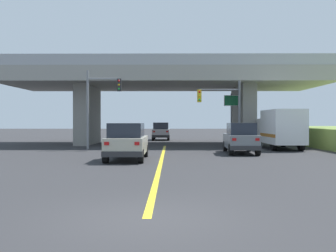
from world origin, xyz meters
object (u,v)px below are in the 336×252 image
(box_truck, at_px, (280,128))
(traffic_signal_nearside, at_px, (224,105))
(traffic_signal_farside, at_px, (98,99))
(highway_sign, at_px, (231,108))
(sedan_oncoming, at_px, (161,131))
(suv_lead, at_px, (127,141))
(suv_crossing, at_px, (241,138))

(box_truck, xyz_separation_m, traffic_signal_nearside, (-4.29, -0.04, 1.78))
(traffic_signal_farside, xyz_separation_m, highway_sign, (10.96, 5.30, -0.45))
(sedan_oncoming, bearing_deg, box_truck, -55.98)
(sedan_oncoming, distance_m, traffic_signal_farside, 15.66)
(highway_sign, bearing_deg, sedan_oncoming, 124.84)
(suv_lead, relative_size, highway_sign, 0.99)
(sedan_oncoming, bearing_deg, traffic_signal_nearside, -69.63)
(suv_crossing, height_order, box_truck, box_truck)
(box_truck, bearing_deg, highway_sign, 122.31)
(box_truck, distance_m, traffic_signal_farside, 14.13)
(suv_crossing, distance_m, traffic_signal_farside, 11.11)
(box_truck, height_order, sedan_oncoming, box_truck)
(box_truck, bearing_deg, traffic_signal_farside, -177.55)
(sedan_oncoming, bearing_deg, traffic_signal_farside, -106.48)
(suv_crossing, bearing_deg, sedan_oncoming, 109.61)
(traffic_signal_nearside, bearing_deg, sedan_oncoming, 110.37)
(suv_crossing, relative_size, traffic_signal_farside, 0.76)
(sedan_oncoming, relative_size, highway_sign, 0.96)
(sedan_oncoming, bearing_deg, suv_lead, -93.19)
(sedan_oncoming, distance_m, traffic_signal_nearside, 15.35)
(sedan_oncoming, height_order, traffic_signal_farside, traffic_signal_farside)
(box_truck, relative_size, traffic_signal_farside, 1.07)
(suv_crossing, distance_m, sedan_oncoming, 19.27)
(suv_crossing, xyz_separation_m, highway_sign, (0.84, 8.92, 2.33))
(suv_lead, height_order, traffic_signal_farside, traffic_signal_farside)
(suv_lead, bearing_deg, traffic_signal_farside, 111.45)
(suv_lead, distance_m, sedan_oncoming, 22.72)
(sedan_oncoming, distance_m, highway_sign, 11.77)
(traffic_signal_nearside, bearing_deg, suv_crossing, -83.58)
(traffic_signal_farside, bearing_deg, suv_crossing, -19.69)
(suv_lead, relative_size, box_truck, 0.71)
(suv_lead, xyz_separation_m, box_truck, (10.83, 8.51, 0.57))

